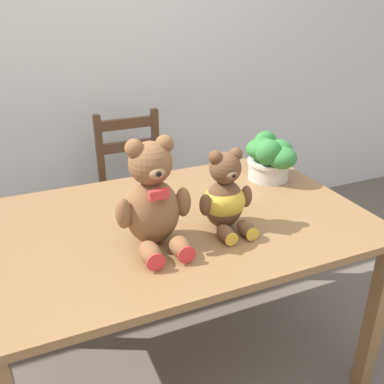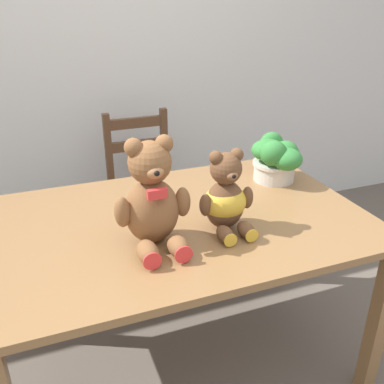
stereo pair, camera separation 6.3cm
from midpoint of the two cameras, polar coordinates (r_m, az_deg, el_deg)
wall_back at (r=2.76m, az=-13.42°, el=18.93°), size 8.00×0.04×2.60m
dining_table at (r=1.73m, az=-2.82°, el=-6.18°), size 1.47×0.96×0.76m
wooden_chair_behind at (r=2.61m, az=-8.01°, el=-0.22°), size 0.39×0.42×0.93m
teddy_bear_left at (r=1.46m, az=-6.43°, el=-1.17°), size 0.27×0.26×0.39m
teddy_bear_right at (r=1.58m, az=3.30°, el=-0.73°), size 0.21×0.22×0.31m
potted_plant at (r=2.03m, az=9.61°, el=4.66°), size 0.24×0.26×0.21m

